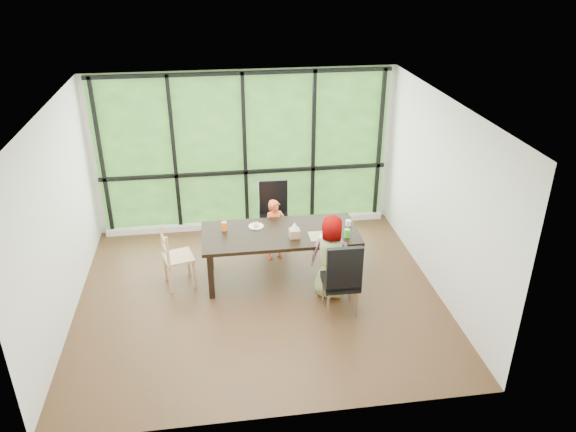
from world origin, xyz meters
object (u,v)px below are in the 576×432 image
object	(u,v)px
chair_end_beech	(178,257)
child_older	(333,257)
chair_window_leather	(274,216)
tissue_box	(295,233)
green_cup	(347,233)
child_toddler	(275,229)
plate_far	(256,226)
white_mug	(348,223)
chair_interior_leather	(341,277)
plate_near	(327,236)
dining_table	(280,255)
orange_cup	(224,226)

from	to	relation	value
chair_end_beech	child_older	world-z (taller)	child_older
chair_window_leather	tissue_box	size ratio (longest dim) A/B	7.57
child_older	tissue_box	distance (m)	0.64
green_cup	child_toddler	bearing A→B (deg)	136.45
plate_far	white_mug	distance (m)	1.35
chair_interior_leather	plate_near	world-z (taller)	chair_interior_leather
dining_table	chair_interior_leather	bearing A→B (deg)	-54.72
chair_end_beech	white_mug	bearing A→B (deg)	-103.41
chair_window_leather	chair_interior_leather	size ratio (longest dim) A/B	1.00
white_mug	plate_near	bearing A→B (deg)	-142.03
orange_cup	tissue_box	xyz separation A→B (m)	(0.97, -0.35, -0.00)
orange_cup	plate_far	bearing A→B (deg)	5.64
child_toddler	plate_far	world-z (taller)	child_toddler
chair_end_beech	plate_far	size ratio (longest dim) A/B	4.10
chair_interior_leather	plate_far	size ratio (longest dim) A/B	4.92
chair_window_leather	orange_cup	distance (m)	1.16
plate_near	white_mug	size ratio (longest dim) A/B	2.50
chair_interior_leather	child_older	xyz separation A→B (m)	(-0.01, 0.40, 0.07)
plate_near	chair_window_leather	bearing A→B (deg)	116.68
child_older	plate_far	bearing A→B (deg)	-15.75
chair_window_leather	chair_interior_leather	xyz separation A→B (m)	(0.64, -1.91, 0.00)
chair_end_beech	tissue_box	size ratio (longest dim) A/B	6.31
dining_table	plate_near	bearing A→B (deg)	-20.33
dining_table	child_older	size ratio (longest dim) A/B	1.83
child_older	dining_table	bearing A→B (deg)	-17.56
chair_window_leather	white_mug	distance (m)	1.35
plate_far	orange_cup	bearing A→B (deg)	-174.36
child_older	green_cup	bearing A→B (deg)	-110.49
dining_table	child_toddler	bearing A→B (deg)	90.00
chair_interior_leather	tissue_box	distance (m)	0.96
plate_far	white_mug	size ratio (longest dim) A/B	2.62
dining_table	plate_near	size ratio (longest dim) A/B	10.63
dining_table	chair_end_beech	xyz separation A→B (m)	(-1.46, 0.02, 0.08)
white_mug	chair_end_beech	bearing A→B (deg)	-178.89
child_older	child_toddler	bearing A→B (deg)	-37.65
chair_window_leather	plate_far	distance (m)	0.85
chair_end_beech	orange_cup	bearing A→B (deg)	-91.36
chair_interior_leather	chair_end_beech	xyz separation A→B (m)	(-2.13, 0.97, -0.09)
dining_table	tissue_box	xyz separation A→B (m)	(0.18, -0.17, 0.44)
chair_interior_leather	plate_far	xyz separation A→B (m)	(-1.00, 1.17, 0.22)
chair_end_beech	plate_near	bearing A→B (deg)	-111.37
chair_end_beech	plate_far	distance (m)	1.19
child_toddler	child_older	xyz separation A→B (m)	(0.66, -1.14, 0.12)
orange_cup	white_mug	bearing A→B (deg)	-3.48
dining_table	orange_cup	bearing A→B (deg)	167.45
child_toddler	green_cup	bearing A→B (deg)	-62.43
chair_window_leather	white_mug	size ratio (longest dim) A/B	12.91
plate_far	green_cup	world-z (taller)	green_cup
chair_window_leather	plate_near	xyz separation A→B (m)	(0.60, -1.19, 0.22)
chair_end_beech	green_cup	distance (m)	2.42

